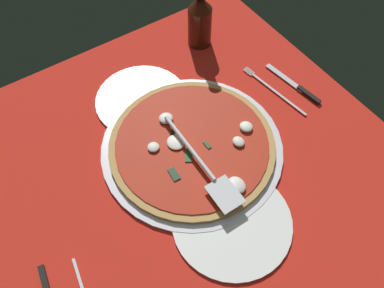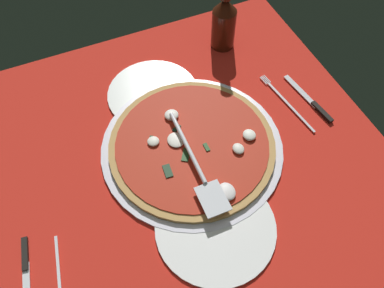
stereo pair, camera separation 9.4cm
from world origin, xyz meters
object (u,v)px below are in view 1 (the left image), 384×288
Objects in this scene: dinner_plate_left at (142,100)px; pizza at (192,145)px; pizza_server at (202,164)px; place_setting_far at (286,90)px; dinner_plate_right at (232,222)px; beer_bottle at (200,18)px.

dinner_plate_left is 20.11cm from pizza.
pizza_server is 1.25× the size of place_setting_far.
dinner_plate_right is at bearing -1.56° from dinner_plate_left.
dinner_plate_right is 57.22cm from beer_bottle.
pizza_server is at bearing -16.11° from pizza.
pizza_server reaches higher than dinner_plate_left.
pizza is 1.40× the size of pizza_server.
place_setting_far is at bearing 17.27° from beer_bottle.
dinner_plate_left is at bearing -178.11° from pizza_server.
pizza_server reaches higher than place_setting_far.
pizza is 7.58cm from pizza_server.
beer_bottle reaches higher than dinner_plate_left.
place_setting_far reaches higher than dinner_plate_left.
dinner_plate_right is 0.91× the size of pizza_server.
place_setting_far is at bearing 92.97° from pizza.
pizza reaches higher than dinner_plate_right.
dinner_plate_left is 0.84× the size of pizza_server.
beer_bottle reaches higher than pizza.
pizza_server is 44.37cm from beer_bottle.
dinner_plate_right is at bearing -27.44° from beer_bottle.
pizza is at bearing 164.72° from pizza_server.
place_setting_far is at bearing 61.54° from dinner_plate_left.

